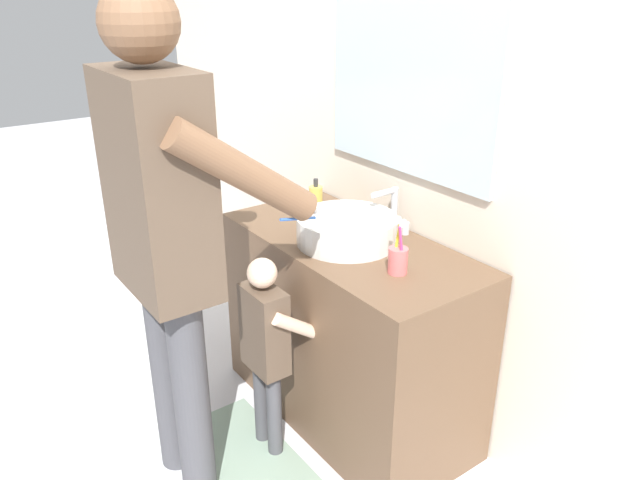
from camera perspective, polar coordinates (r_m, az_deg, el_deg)
The scene contains 10 objects.
ground_plane at distance 2.73m, azimuth -2.68°, elevation -17.81°, with size 14.00×14.00×0.00m, color silver.
back_wall at distance 2.49m, azimuth 9.01°, elevation 12.73°, with size 4.40×0.10×2.70m.
vanity_cabinet at distance 2.63m, azimuth 2.68°, elevation -8.44°, with size 1.15×0.54×0.83m, color brown.
sink_basin at distance 2.40m, azimuth 2.51°, elevation 1.01°, with size 0.40×0.40×0.11m.
faucet at distance 2.54m, azimuth 6.71°, elevation 2.71°, with size 0.18×0.14×0.18m.
toothbrush_cup at distance 2.17m, azimuth 7.28°, elevation -1.75°, with size 0.07×0.07×0.21m.
soap_bottle at distance 2.68m, azimuth -0.40°, elevation 3.74°, with size 0.06×0.06×0.16m.
bath_mat at distance 2.64m, azimuth -7.50°, elevation -19.63°, with size 0.64×0.40×0.02m, color gray.
child_toddler at distance 2.38m, azimuth -4.98°, elevation -9.33°, with size 0.27×0.27×0.86m.
adult_parent at distance 2.04m, azimuth -14.14°, elevation 2.02°, with size 0.56×0.58×1.80m.
Camera 1 is at (1.73, -1.11, 1.80)m, focal length 34.31 mm.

